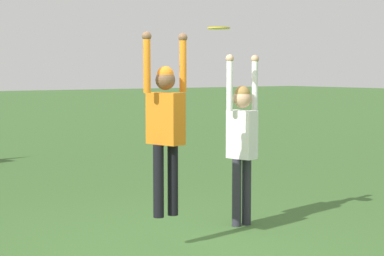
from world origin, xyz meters
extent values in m
plane|color=#3D662D|center=(0.00, 0.00, 0.00)|extent=(120.00, 120.00, 0.00)
cylinder|color=black|center=(-0.20, 0.22, 0.78)|extent=(0.12, 0.12, 0.82)
cylinder|color=black|center=(-0.01, 0.22, 0.78)|extent=(0.12, 0.12, 0.82)
cube|color=orange|center=(-0.10, 0.22, 1.48)|extent=(0.29, 0.46, 0.58)
sphere|color=brown|center=(-0.10, 0.22, 1.90)|extent=(0.22, 0.22, 0.22)
sphere|color=orange|center=(-0.10, 0.22, 1.96)|extent=(0.19, 0.19, 0.19)
cylinder|color=orange|center=(-0.34, 0.22, 2.07)|extent=(0.08, 0.08, 0.61)
sphere|color=brown|center=(-0.34, 0.22, 2.38)|extent=(0.10, 0.10, 0.10)
cylinder|color=orange|center=(0.13, 0.22, 2.07)|extent=(0.08, 0.08, 0.61)
sphere|color=brown|center=(0.13, 0.22, 2.38)|extent=(0.10, 0.10, 0.10)
cylinder|color=#2D2D38|center=(1.20, 0.55, 0.44)|extent=(0.12, 0.12, 0.88)
cylinder|color=#2D2D38|center=(1.37, 0.55, 0.44)|extent=(0.12, 0.12, 0.88)
cube|color=white|center=(1.29, 0.55, 1.19)|extent=(0.28, 0.41, 0.62)
sphere|color=tan|center=(1.29, 0.55, 1.65)|extent=(0.24, 0.24, 0.24)
sphere|color=olive|center=(1.29, 0.55, 1.72)|extent=(0.20, 0.20, 0.20)
cylinder|color=white|center=(1.08, 0.55, 1.83)|extent=(0.08, 0.08, 0.66)
sphere|color=tan|center=(1.08, 0.55, 2.16)|extent=(0.10, 0.10, 0.10)
cylinder|color=white|center=(1.50, 0.55, 1.83)|extent=(0.08, 0.08, 0.66)
sphere|color=tan|center=(1.50, 0.55, 2.16)|extent=(0.10, 0.10, 0.10)
cylinder|color=yellow|center=(0.73, 0.34, 2.51)|extent=(0.27, 0.27, 0.02)
camera|label=1|loc=(-4.01, -5.75, 2.00)|focal=60.00mm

